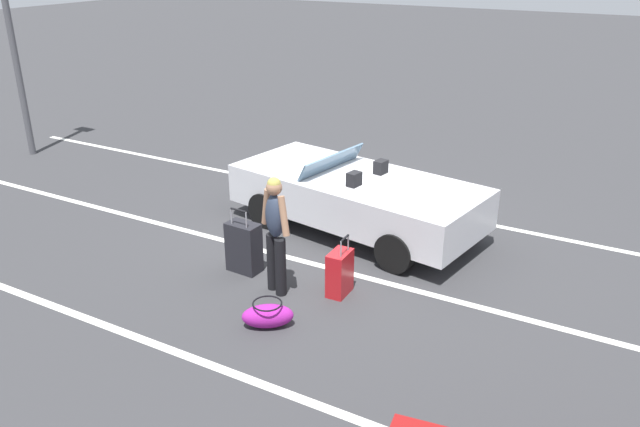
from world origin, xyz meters
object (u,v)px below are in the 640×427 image
suitcase_medium_bright (340,273)px  traveler_person (275,229)px  suitcase_large_black (244,247)px  duffel_bag (268,315)px  convertible_car (346,194)px

suitcase_medium_bright → traveler_person: 1.05m
suitcase_large_black → duffel_bag: 1.56m
suitcase_medium_bright → traveler_person: bearing=23.3°
traveler_person → convertible_car: bearing=27.6°
convertible_car → suitcase_large_black: size_ratio=4.40×
traveler_person → duffel_bag: bearing=-130.9°
convertible_car → suitcase_medium_bright: size_ratio=5.09×
convertible_car → suitcase_large_black: convertible_car is taller
convertible_car → traveler_person: size_ratio=2.64×
suitcase_large_black → suitcase_medium_bright: 1.51m
suitcase_large_black → suitcase_medium_bright: size_ratio=1.16×
convertible_car → suitcase_large_black: bearing=83.9°
convertible_car → traveler_person: (-0.16, 2.36, 0.34)m
duffel_bag → traveler_person: bearing=-64.6°
convertible_car → traveler_person: traveler_person is taller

